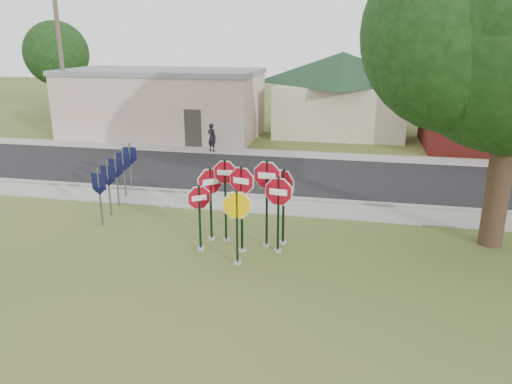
% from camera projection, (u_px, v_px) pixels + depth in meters
% --- Properties ---
extents(ground, '(120.00, 120.00, 0.00)m').
position_uv_depth(ground, '(226.00, 271.00, 13.62)').
color(ground, '#415720').
rests_on(ground, ground).
extents(sidewalk_near, '(60.00, 1.60, 0.06)m').
position_uv_depth(sidewalk_near, '(264.00, 206.00, 18.75)').
color(sidewalk_near, '#999991').
rests_on(sidewalk_near, ground).
extents(road, '(60.00, 7.00, 0.04)m').
position_uv_depth(road, '(283.00, 175.00, 22.96)').
color(road, black).
rests_on(road, ground).
extents(sidewalk_far, '(60.00, 1.60, 0.06)m').
position_uv_depth(sidewalk_far, '(295.00, 155.00, 26.97)').
color(sidewalk_far, '#999991').
rests_on(sidewalk_far, ground).
extents(curb, '(60.00, 0.20, 0.14)m').
position_uv_depth(curb, '(269.00, 197.00, 19.67)').
color(curb, '#999991').
rests_on(curb, ground).
extents(stop_sign_center, '(1.06, 0.30, 2.74)m').
position_uv_depth(stop_sign_center, '(242.00, 196.00, 14.39)').
color(stop_sign_center, gray).
rests_on(stop_sign_center, ground).
extents(stop_sign_yellow, '(1.08, 0.24, 2.28)m').
position_uv_depth(stop_sign_yellow, '(237.00, 218.00, 13.67)').
color(stop_sign_yellow, gray).
rests_on(stop_sign_yellow, ground).
extents(stop_sign_left, '(0.80, 0.58, 2.13)m').
position_uv_depth(stop_sign_left, '(199.00, 210.00, 14.62)').
color(stop_sign_left, gray).
rests_on(stop_sign_left, ground).
extents(stop_sign_right, '(1.14, 0.24, 2.44)m').
position_uv_depth(stop_sign_right, '(278.00, 203.00, 14.42)').
color(stop_sign_right, gray).
rests_on(stop_sign_right, ground).
extents(stop_sign_back_right, '(1.15, 0.24, 2.82)m').
position_uv_depth(stop_sign_back_right, '(267.00, 190.00, 14.71)').
color(stop_sign_back_right, gray).
rests_on(stop_sign_back_right, ground).
extents(stop_sign_back_left, '(0.99, 0.24, 2.72)m').
position_uv_depth(stop_sign_back_left, '(225.00, 190.00, 15.14)').
color(stop_sign_back_left, gray).
rests_on(stop_sign_back_left, ground).
extents(stop_sign_far_right, '(0.93, 0.75, 2.52)m').
position_uv_depth(stop_sign_far_right, '(284.00, 195.00, 14.98)').
color(stop_sign_far_right, gray).
rests_on(stop_sign_far_right, ground).
extents(stop_sign_far_left, '(0.85, 0.79, 2.48)m').
position_uv_depth(stop_sign_far_left, '(210.00, 193.00, 15.30)').
color(stop_sign_far_left, gray).
rests_on(stop_sign_far_left, ground).
extents(route_sign_row, '(1.43, 4.63, 2.00)m').
position_uv_depth(route_sign_row, '(117.00, 175.00, 18.53)').
color(route_sign_row, '#59595E').
rests_on(route_sign_row, ground).
extents(building_stucco, '(12.20, 6.20, 4.20)m').
position_uv_depth(building_stucco, '(163.00, 102.00, 31.57)').
color(building_stucco, beige).
rests_on(building_stucco, ground).
extents(building_house, '(11.60, 11.60, 6.20)m').
position_uv_depth(building_house, '(342.00, 76.00, 32.69)').
color(building_house, beige).
rests_on(building_house, ground).
extents(utility_pole_near, '(2.20, 0.26, 9.50)m').
position_uv_depth(utility_pole_near, '(61.00, 57.00, 29.10)').
color(utility_pole_near, '#4D4033').
rests_on(utility_pole_near, ground).
extents(bg_tree_left, '(4.90, 4.90, 7.35)m').
position_uv_depth(bg_tree_left, '(56.00, 54.00, 38.53)').
color(bg_tree_left, '#2F1F15').
rests_on(bg_tree_left, ground).
extents(pedestrian, '(0.67, 0.58, 1.55)m').
position_uv_depth(pedestrian, '(212.00, 137.00, 27.40)').
color(pedestrian, black).
rests_on(pedestrian, sidewalk_far).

